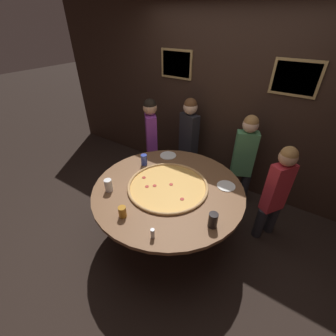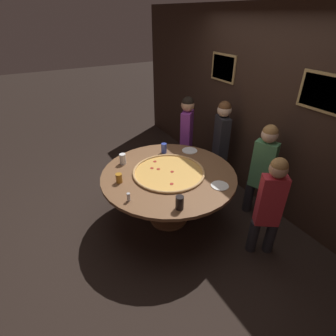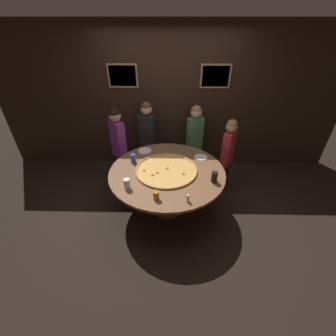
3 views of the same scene
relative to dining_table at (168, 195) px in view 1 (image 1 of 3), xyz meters
The scene contains 15 objects.
ground_plane 0.62m from the dining_table, ahead, with size 24.00×24.00×0.00m, color black.
back_wall 1.60m from the dining_table, 90.00° to the left, with size 6.40×0.08×2.60m.
dining_table is the anchor object (origin of this frame).
giant_pizza 0.13m from the dining_table, 150.91° to the left, with size 0.91×0.91×0.03m.
drink_cup_near_right 0.60m from the dining_table, 157.26° to the left, with size 0.08×0.08×0.14m, color #384CB7.
drink_cup_by_shaker 0.71m from the dining_table, 20.37° to the right, with size 0.09×0.09×0.15m, color black.
drink_cup_far_left 0.64m from the dining_table, 101.01° to the right, with size 0.08×0.08×0.11m, color #BC7A23.
drink_cup_beside_pizza 0.68m from the dining_table, 141.49° to the right, with size 0.08×0.08×0.14m, color white.
white_plate_beside_cup 0.70m from the dining_table, 124.09° to the left, with size 0.22×0.22×0.01m, color white.
white_plate_right_side 0.67m from the dining_table, 35.65° to the left, with size 0.21×0.21×0.01m, color white.
condiment_shaker 0.72m from the dining_table, 67.29° to the right, with size 0.04×0.04×0.10m.
diner_far_left 1.23m from the dining_table, 66.48° to the left, with size 0.35×0.25×1.33m.
diner_centre_back 1.23m from the dining_table, 136.36° to the left, with size 0.33×0.33×1.37m.
diner_side_right 1.23m from the dining_table, 108.86° to the left, with size 0.37×0.24×1.38m.
diner_side_left 1.23m from the dining_table, 33.37° to the left, with size 0.27×0.33×1.26m.
Camera 1 is at (1.09, -1.63, 2.34)m, focal length 24.00 mm.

